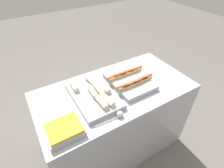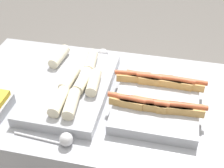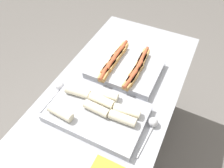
# 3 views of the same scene
# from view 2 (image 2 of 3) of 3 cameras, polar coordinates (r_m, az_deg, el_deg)

# --- Properties ---
(counter) EXTENTS (1.55, 0.79, 0.93)m
(counter) POSITION_cam_2_polar(r_m,az_deg,el_deg) (1.79, 1.17, -14.07)
(counter) COLOR #A8AAB2
(counter) RESTS_ON ground_plane
(tray_hotdogs) EXTENTS (0.42, 0.47, 0.10)m
(tray_hotdogs) POSITION_cam_2_polar(r_m,az_deg,el_deg) (1.40, 8.27, -2.42)
(tray_hotdogs) COLOR #A8AAB2
(tray_hotdogs) RESTS_ON counter
(tray_wraps) EXTENTS (0.36, 0.56, 0.10)m
(tray_wraps) POSITION_cam_2_polar(r_m,az_deg,el_deg) (1.47, -7.33, -0.32)
(tray_wraps) COLOR #A8AAB2
(tray_wraps) RESTS_ON counter
(serving_spoon_near) EXTENTS (0.25, 0.06, 0.06)m
(serving_spoon_near) POSITION_cam_2_polar(r_m,az_deg,el_deg) (1.25, -8.95, -9.96)
(serving_spoon_near) COLOR silver
(serving_spoon_near) RESTS_ON counter
(serving_spoon_far) EXTENTS (0.24, 0.06, 0.06)m
(serving_spoon_far) POSITION_cam_2_polar(r_m,az_deg,el_deg) (1.70, -2.04, 5.54)
(serving_spoon_far) COLOR silver
(serving_spoon_far) RESTS_ON counter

